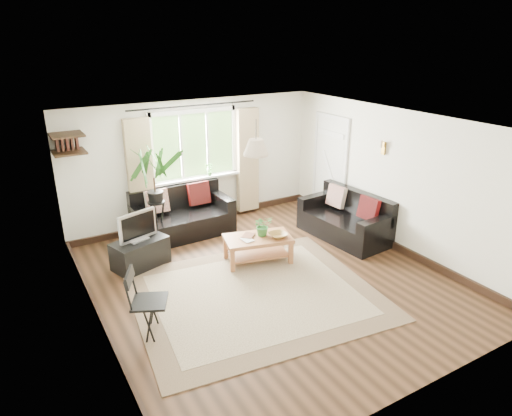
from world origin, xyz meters
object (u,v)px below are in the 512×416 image
sofa_right (345,217)px  coffee_table (258,249)px  tv_stand (140,253)px  palm_stand (156,198)px  folding_chair (150,303)px  sofa_back (183,214)px

sofa_right → coffee_table: (-1.85, -0.03, -0.18)m
coffee_table → tv_stand: size_ratio=1.26×
sofa_right → palm_stand: (-3.05, 1.42, 0.48)m
coffee_table → folding_chair: folding_chair is taller
palm_stand → sofa_right: bearing=-25.0°
coffee_table → palm_stand: (-1.19, 1.45, 0.66)m
sofa_right → palm_stand: palm_stand is taller
folding_chair → coffee_table: bearing=-39.0°
sofa_back → sofa_right: sofa_back is taller
tv_stand → folding_chair: size_ratio=0.96×
folding_chair → tv_stand: bearing=12.9°
tv_stand → sofa_back: bearing=19.4°
sofa_right → palm_stand: size_ratio=0.96×
coffee_table → folding_chair: bearing=-154.7°
sofa_back → folding_chair: bearing=-121.0°
palm_stand → folding_chair: palm_stand is taller
sofa_back → palm_stand: (-0.54, -0.17, 0.46)m
coffee_table → sofa_back: bearing=111.8°
sofa_right → palm_stand: bearing=-120.1°
folding_chair → sofa_right: bearing=-49.7°
sofa_back → folding_chair: size_ratio=2.00×
sofa_back → coffee_table: size_ratio=1.65×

